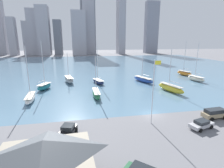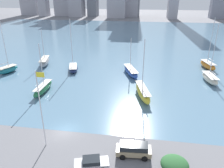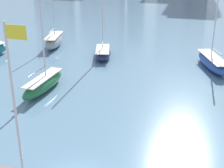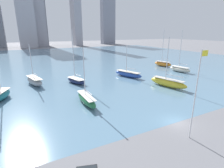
{
  "view_description": "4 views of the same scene",
  "coord_description": "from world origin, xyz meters",
  "px_view_note": "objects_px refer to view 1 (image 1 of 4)",
  "views": [
    {
      "loc": [
        -14.37,
        -31.83,
        15.09
      ],
      "look_at": [
        -5.37,
        16.12,
        2.83
      ],
      "focal_mm": 28.0,
      "sensor_mm": 36.0,
      "label": 1
    },
    {
      "loc": [
        12.27,
        -28.53,
        21.45
      ],
      "look_at": [
        6.07,
        11.47,
        4.01
      ],
      "focal_mm": 35.0,
      "sensor_mm": 36.0,
      "label": 2
    },
    {
      "loc": [
        7.71,
        -16.38,
        14.56
      ],
      "look_at": [
        -0.23,
        8.98,
        3.91
      ],
      "focal_mm": 50.0,
      "sensor_mm": 36.0,
      "label": 3
    },
    {
      "loc": [
        -20.4,
        -17.3,
        13.81
      ],
      "look_at": [
        -6.61,
        9.57,
        4.72
      ],
      "focal_mm": 28.0,
      "sensor_mm": 36.0,
      "label": 4
    }
  ],
  "objects_px": {
    "flag_pole": "(153,90)",
    "sailboat_white": "(30,98)",
    "sailboat_cream": "(196,78)",
    "parked_sedan_silver": "(202,124)",
    "sailboat_green": "(96,94)",
    "sailboat_gray": "(69,80)",
    "boat_shed": "(45,164)",
    "parked_suv_tan": "(215,113)",
    "sailboat_orange": "(184,73)",
    "parked_pickup_black": "(67,131)",
    "sailboat_navy": "(98,81)",
    "sailboat_teal": "(44,86)",
    "sailboat_yellow": "(171,88)",
    "sailboat_blue": "(143,79)"
  },
  "relations": [
    {
      "from": "parked_suv_tan",
      "to": "sailboat_white",
      "type": "bearing_deg",
      "value": -118.22
    },
    {
      "from": "boat_shed",
      "to": "parked_sedan_silver",
      "type": "xyz_separation_m",
      "value": [
        24.54,
        8.32,
        -1.97
      ]
    },
    {
      "from": "sailboat_cream",
      "to": "sailboat_white",
      "type": "relative_size",
      "value": 1.06
    },
    {
      "from": "sailboat_orange",
      "to": "parked_pickup_black",
      "type": "distance_m",
      "value": 63.77
    },
    {
      "from": "sailboat_cream",
      "to": "sailboat_gray",
      "type": "height_order",
      "value": "sailboat_cream"
    },
    {
      "from": "boat_shed",
      "to": "sailboat_navy",
      "type": "bearing_deg",
      "value": 73.1
    },
    {
      "from": "parked_suv_tan",
      "to": "flag_pole",
      "type": "bearing_deg",
      "value": -95.16
    },
    {
      "from": "sailboat_orange",
      "to": "sailboat_yellow",
      "type": "bearing_deg",
      "value": -144.64
    },
    {
      "from": "sailboat_white",
      "to": "sailboat_teal",
      "type": "bearing_deg",
      "value": 77.09
    },
    {
      "from": "sailboat_yellow",
      "to": "sailboat_green",
      "type": "distance_m",
      "value": 22.52
    },
    {
      "from": "sailboat_green",
      "to": "sailboat_orange",
      "type": "bearing_deg",
      "value": 28.62
    },
    {
      "from": "sailboat_navy",
      "to": "parked_suv_tan",
      "type": "relative_size",
      "value": 2.9
    },
    {
      "from": "sailboat_green",
      "to": "sailboat_gray",
      "type": "bearing_deg",
      "value": 113.19
    },
    {
      "from": "sailboat_teal",
      "to": "sailboat_yellow",
      "type": "bearing_deg",
      "value": 7.62
    },
    {
      "from": "flag_pole",
      "to": "sailboat_orange",
      "type": "distance_m",
      "value": 52.23
    },
    {
      "from": "parked_suv_tan",
      "to": "sailboat_yellow",
      "type": "bearing_deg",
      "value": 173.81
    },
    {
      "from": "parked_sedan_silver",
      "to": "parked_suv_tan",
      "type": "bearing_deg",
      "value": -74.75
    },
    {
      "from": "sailboat_green",
      "to": "sailboat_orange",
      "type": "xyz_separation_m",
      "value": [
        41.14,
        23.0,
        0.13
      ]
    },
    {
      "from": "sailboat_orange",
      "to": "parked_sedan_silver",
      "type": "bearing_deg",
      "value": -133.75
    },
    {
      "from": "sailboat_teal",
      "to": "parked_pickup_black",
      "type": "distance_m",
      "value": 30.91
    },
    {
      "from": "boat_shed",
      "to": "sailboat_white",
      "type": "bearing_deg",
      "value": 103.04
    },
    {
      "from": "sailboat_teal",
      "to": "parked_sedan_silver",
      "type": "bearing_deg",
      "value": -23.0
    },
    {
      "from": "sailboat_navy",
      "to": "sailboat_white",
      "type": "distance_m",
      "value": 24.45
    },
    {
      "from": "sailboat_cream",
      "to": "parked_sedan_silver",
      "type": "bearing_deg",
      "value": -132.66
    },
    {
      "from": "sailboat_yellow",
      "to": "sailboat_blue",
      "type": "xyz_separation_m",
      "value": [
        -3.59,
        13.58,
        -0.22
      ]
    },
    {
      "from": "sailboat_yellow",
      "to": "sailboat_white",
      "type": "distance_m",
      "value": 39.4
    },
    {
      "from": "boat_shed",
      "to": "sailboat_green",
      "type": "relative_size",
      "value": 0.9
    },
    {
      "from": "sailboat_cream",
      "to": "sailboat_yellow",
      "type": "height_order",
      "value": "sailboat_cream"
    },
    {
      "from": "sailboat_cream",
      "to": "sailboat_navy",
      "type": "xyz_separation_m",
      "value": [
        -36.9,
        2.85,
        -0.18
      ]
    },
    {
      "from": "flag_pole",
      "to": "sailboat_white",
      "type": "distance_m",
      "value": 31.23
    },
    {
      "from": "sailboat_blue",
      "to": "parked_sedan_silver",
      "type": "bearing_deg",
      "value": -114.05
    },
    {
      "from": "sailboat_navy",
      "to": "sailboat_gray",
      "type": "height_order",
      "value": "sailboat_navy"
    },
    {
      "from": "sailboat_green",
      "to": "parked_pickup_black",
      "type": "distance_m",
      "value": 20.4
    },
    {
      "from": "sailboat_navy",
      "to": "flag_pole",
      "type": "bearing_deg",
      "value": -96.36
    },
    {
      "from": "sailboat_teal",
      "to": "sailboat_orange",
      "type": "xyz_separation_m",
      "value": [
        56.5,
        12.66,
        0.03
      ]
    },
    {
      "from": "sailboat_gray",
      "to": "parked_suv_tan",
      "type": "distance_m",
      "value": 47.05
    },
    {
      "from": "parked_sedan_silver",
      "to": "sailboat_orange",
      "type": "bearing_deg",
      "value": -44.98
    },
    {
      "from": "flag_pole",
      "to": "sailboat_white",
      "type": "bearing_deg",
      "value": 145.95
    },
    {
      "from": "sailboat_navy",
      "to": "parked_suv_tan",
      "type": "distance_m",
      "value": 38.18
    },
    {
      "from": "sailboat_teal",
      "to": "parked_sedan_silver",
      "type": "height_order",
      "value": "sailboat_teal"
    },
    {
      "from": "parked_suv_tan",
      "to": "parked_sedan_silver",
      "type": "distance_m",
      "value": 6.15
    },
    {
      "from": "parked_sedan_silver",
      "to": "parked_pickup_black",
      "type": "height_order",
      "value": "parked_pickup_black"
    },
    {
      "from": "sailboat_cream",
      "to": "sailboat_gray",
      "type": "bearing_deg",
      "value": 164.03
    },
    {
      "from": "sailboat_teal",
      "to": "sailboat_blue",
      "type": "height_order",
      "value": "sailboat_teal"
    },
    {
      "from": "sailboat_green",
      "to": "parked_pickup_black",
      "type": "xyz_separation_m",
      "value": [
        -6.59,
        -19.3,
        -0.07
      ]
    },
    {
      "from": "flag_pole",
      "to": "parked_pickup_black",
      "type": "distance_m",
      "value": 16.26
    },
    {
      "from": "sailboat_orange",
      "to": "parked_pickup_black",
      "type": "relative_size",
      "value": 2.98
    },
    {
      "from": "parked_sedan_silver",
      "to": "sailboat_cream",
      "type": "bearing_deg",
      "value": -50.04
    },
    {
      "from": "sailboat_white",
      "to": "parked_suv_tan",
      "type": "height_order",
      "value": "sailboat_white"
    },
    {
      "from": "flag_pole",
      "to": "sailboat_gray",
      "type": "relative_size",
      "value": 1.1
    }
  ]
}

